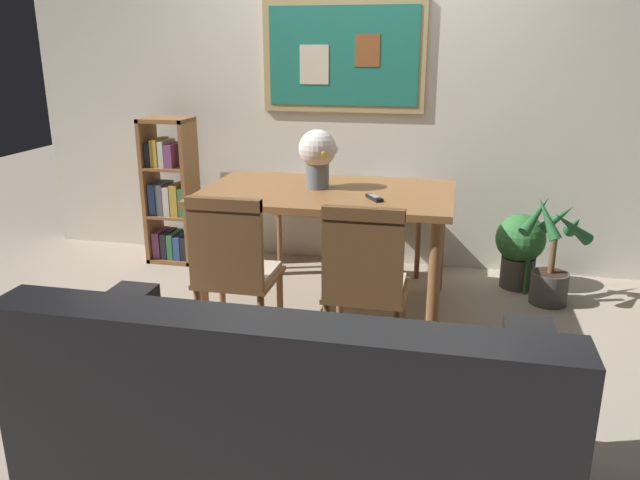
% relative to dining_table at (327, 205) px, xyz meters
% --- Properties ---
extents(ground_plane, '(12.00, 12.00, 0.00)m').
position_rel_dining_table_xyz_m(ground_plane, '(0.08, -0.39, -0.66)').
color(ground_plane, tan).
extents(wall_back_with_painting, '(5.20, 0.14, 2.60)m').
position_rel_dining_table_xyz_m(wall_back_with_painting, '(0.08, 0.95, 0.64)').
color(wall_back_with_painting, silver).
rests_on(wall_back_with_painting, ground_plane).
extents(dining_table, '(1.53, 0.95, 0.76)m').
position_rel_dining_table_xyz_m(dining_table, '(0.00, 0.00, 0.00)').
color(dining_table, brown).
rests_on(dining_table, ground_plane).
extents(dining_chair_far_left, '(0.40, 0.41, 0.91)m').
position_rel_dining_table_xyz_m(dining_chair_far_left, '(-0.31, 0.84, -0.13)').
color(dining_chair_far_left, brown).
rests_on(dining_chair_far_left, ground_plane).
extents(dining_chair_far_right, '(0.40, 0.41, 0.91)m').
position_rel_dining_table_xyz_m(dining_chair_far_right, '(0.37, 0.85, -0.13)').
color(dining_chair_far_right, brown).
rests_on(dining_chair_far_right, ground_plane).
extents(dining_chair_near_right, '(0.40, 0.41, 0.91)m').
position_rel_dining_table_xyz_m(dining_chair_near_right, '(0.37, -0.86, -0.13)').
color(dining_chair_near_right, brown).
rests_on(dining_chair_near_right, ground_plane).
extents(dining_chair_near_left, '(0.40, 0.41, 0.91)m').
position_rel_dining_table_xyz_m(dining_chair_near_left, '(-0.32, -0.83, -0.13)').
color(dining_chair_near_left, brown).
rests_on(dining_chair_near_left, ground_plane).
extents(leather_couch, '(1.80, 0.84, 0.84)m').
position_rel_dining_table_xyz_m(leather_couch, '(0.25, -1.81, -0.35)').
color(leather_couch, black).
rests_on(leather_couch, ground_plane).
extents(bookshelf, '(0.36, 0.28, 1.10)m').
position_rel_dining_table_xyz_m(bookshelf, '(-1.35, 0.61, -0.16)').
color(bookshelf, brown).
rests_on(bookshelf, ground_plane).
extents(potted_ivy, '(0.34, 0.34, 0.58)m').
position_rel_dining_table_xyz_m(potted_ivy, '(1.23, 0.59, -0.37)').
color(potted_ivy, '#4C4742').
rests_on(potted_ivy, ground_plane).
extents(potted_palm, '(0.46, 0.47, 0.72)m').
position_rel_dining_table_xyz_m(potted_palm, '(1.40, 0.33, -0.37)').
color(potted_palm, '#4C4742').
rests_on(potted_palm, ground_plane).
extents(flower_vase, '(0.24, 0.23, 0.36)m').
position_rel_dining_table_xyz_m(flower_vase, '(-0.07, 0.05, 0.31)').
color(flower_vase, slate).
rests_on(flower_vase, dining_table).
extents(tv_remote, '(0.12, 0.16, 0.02)m').
position_rel_dining_table_xyz_m(tv_remote, '(0.32, -0.18, 0.10)').
color(tv_remote, black).
rests_on(tv_remote, dining_table).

